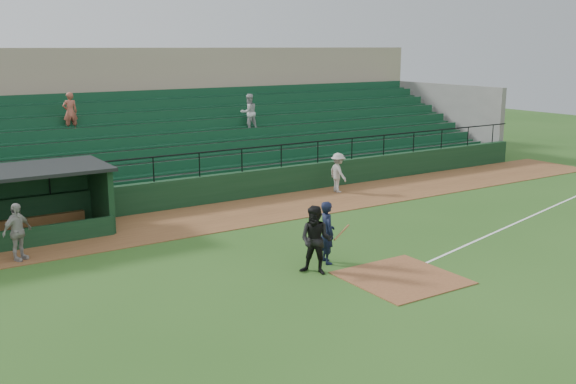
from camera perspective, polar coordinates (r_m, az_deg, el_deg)
ground at (r=19.75m, az=7.95°, el=-6.64°), size 90.00×90.00×0.00m
warning_track at (r=26.05m, az=-3.58°, el=-1.76°), size 40.00×4.00×0.03m
home_plate_dirt at (r=19.05m, az=9.92°, el=-7.40°), size 3.00×3.00×0.03m
foul_line at (r=26.19m, az=19.61°, el=-2.43°), size 17.49×4.44×0.01m
stadium_structure at (r=33.14m, az=-10.86°, el=5.17°), size 38.00×13.08×6.40m
batter_at_plate at (r=19.83m, az=3.45°, el=-3.54°), size 1.12×0.81×1.93m
umpire at (r=18.85m, az=2.46°, el=-4.24°), size 1.21×1.25×2.02m
runner at (r=29.41m, az=4.40°, el=1.70°), size 0.77×1.21×1.78m
dugout_player_a at (r=21.61m, az=-22.61°, el=-3.24°), size 1.13×0.93×1.80m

